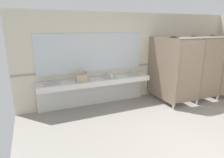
% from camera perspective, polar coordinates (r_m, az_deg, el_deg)
% --- Properties ---
extents(ground_plane, '(7.38, 6.49, 0.10)m').
position_cam_1_polar(ground_plane, '(4.53, 28.02, -17.01)').
color(ground_plane, gray).
extents(wall_back, '(7.38, 0.12, 2.64)m').
position_cam_1_polar(wall_back, '(6.23, 7.84, 6.67)').
color(wall_back, beige).
rests_on(wall_back, ground_plane).
extents(wall_back_tile_band, '(7.38, 0.01, 0.06)m').
position_cam_1_polar(wall_back_tile_band, '(6.22, 8.05, 4.13)').
color(wall_back_tile_band, '#9E937F').
rests_on(wall_back_tile_band, wall_back).
extents(vanity_counter, '(3.17, 0.55, 0.94)m').
position_cam_1_polar(vanity_counter, '(5.50, -4.99, -2.00)').
color(vanity_counter, silver).
rests_on(vanity_counter, ground_plane).
extents(mirror_panel, '(3.07, 0.02, 1.08)m').
position_cam_1_polar(mirror_panel, '(5.49, -5.88, 7.69)').
color(mirror_panel, silver).
rests_on(mirror_panel, wall_back).
extents(bathroom_stalls, '(2.67, 1.39, 1.98)m').
position_cam_1_polar(bathroom_stalls, '(6.58, 24.58, 3.38)').
color(bathroom_stalls, '#84705B').
rests_on(bathroom_stalls, ground_plane).
extents(handbag, '(0.27, 0.14, 0.34)m').
position_cam_1_polar(handbag, '(5.09, -8.97, 0.30)').
color(handbag, tan).
rests_on(handbag, vanity_counter).
extents(soap_dispenser, '(0.07, 0.07, 0.20)m').
position_cam_1_polar(soap_dispenser, '(5.43, -7.78, 1.04)').
color(soap_dispenser, '#D899B2').
rests_on(soap_dispenser, vanity_counter).
extents(paper_cup, '(0.07, 0.07, 0.10)m').
position_cam_1_polar(paper_cup, '(5.46, -0.18, 0.87)').
color(paper_cup, white).
rests_on(paper_cup, vanity_counter).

